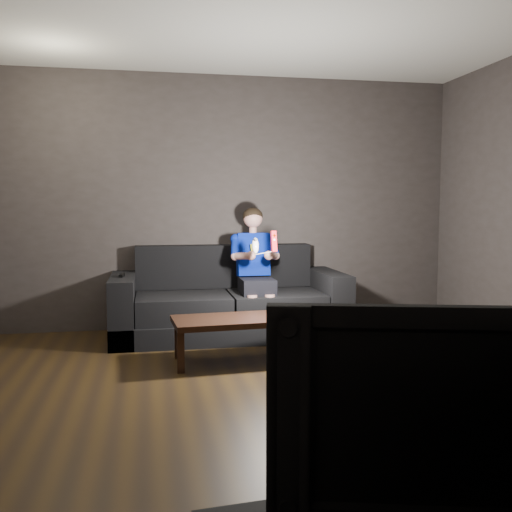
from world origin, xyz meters
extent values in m
plane|color=black|center=(0.00, 0.00, 0.00)|extent=(5.00, 5.00, 0.00)
cube|color=#383130|center=(0.00, 2.50, 1.35)|extent=(5.00, 0.04, 2.70)
cube|color=black|center=(-0.04, 2.01, 0.10)|extent=(2.32, 1.00, 0.20)
cube|color=black|center=(-0.51, 1.91, 0.32)|extent=(0.91, 0.71, 0.24)
cube|color=black|center=(0.42, 1.91, 0.32)|extent=(0.91, 0.71, 0.24)
cube|color=black|center=(-0.04, 2.40, 0.67)|extent=(1.86, 0.23, 0.45)
cube|color=black|center=(-1.09, 2.01, 0.32)|extent=(0.23, 1.00, 0.63)
cube|color=black|center=(1.00, 2.01, 0.32)|extent=(0.23, 1.00, 0.63)
cube|color=black|center=(0.22, 1.88, 0.52)|extent=(0.33, 0.41, 0.15)
cube|color=#0A0791|center=(0.22, 2.10, 0.81)|extent=(0.33, 0.23, 0.45)
cube|color=yellow|center=(0.22, 2.01, 0.88)|extent=(0.10, 0.10, 0.11)
cube|color=red|center=(0.22, 2.00, 0.88)|extent=(0.07, 0.07, 0.07)
cylinder|color=#DC978C|center=(0.22, 2.10, 1.06)|extent=(0.08, 0.08, 0.07)
sphere|color=#DC978C|center=(0.22, 2.10, 1.19)|extent=(0.20, 0.20, 0.20)
ellipsoid|color=black|center=(0.22, 2.11, 1.21)|extent=(0.21, 0.21, 0.18)
cylinder|color=#0A0791|center=(0.02, 2.03, 0.89)|extent=(0.09, 0.25, 0.21)
cylinder|color=#0A0791|center=(0.42, 2.03, 0.89)|extent=(0.09, 0.25, 0.21)
cylinder|color=#DC978C|center=(0.08, 1.86, 0.85)|extent=(0.15, 0.26, 0.11)
cylinder|color=#DC978C|center=(0.37, 1.86, 0.85)|extent=(0.15, 0.26, 0.11)
sphere|color=#DC978C|center=(0.14, 1.75, 0.83)|extent=(0.09, 0.09, 0.09)
sphere|color=#DC978C|center=(0.31, 1.75, 0.83)|extent=(0.09, 0.09, 0.09)
cylinder|color=#DC978C|center=(0.13, 1.67, 0.28)|extent=(0.10, 0.10, 0.37)
cylinder|color=#DC978C|center=(0.31, 1.67, 0.28)|extent=(0.10, 0.10, 0.37)
cube|color=red|center=(0.31, 1.52, 0.99)|extent=(0.05, 0.08, 0.20)
cube|color=#6E1900|center=(0.31, 1.50, 1.04)|extent=(0.03, 0.01, 0.03)
cylinder|color=white|center=(0.31, 1.50, 0.97)|extent=(0.02, 0.01, 0.02)
ellipsoid|color=white|center=(0.14, 1.53, 0.95)|extent=(0.07, 0.10, 0.16)
cylinder|color=black|center=(0.14, 1.49, 1.01)|extent=(0.03, 0.01, 0.03)
cube|color=black|center=(-1.09, 1.96, 0.65)|extent=(0.05, 0.15, 0.03)
cube|color=black|center=(-1.09, 2.00, 0.66)|extent=(0.02, 0.02, 0.00)
cube|color=black|center=(-0.12, 1.02, 0.36)|extent=(1.09, 0.60, 0.05)
cube|color=black|center=(-0.59, 0.81, 0.17)|extent=(0.06, 0.06, 0.33)
cube|color=black|center=(0.36, 0.81, 0.17)|extent=(0.06, 0.06, 0.33)
cube|color=black|center=(-0.59, 1.24, 0.17)|extent=(0.06, 0.06, 0.33)
cube|color=black|center=(0.36, 1.24, 0.17)|extent=(0.06, 0.06, 0.33)
imported|color=black|center=(-0.02, -2.27, 0.78)|extent=(1.01, 0.39, 0.58)
camera|label=1|loc=(-0.82, -3.63, 1.33)|focal=40.00mm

